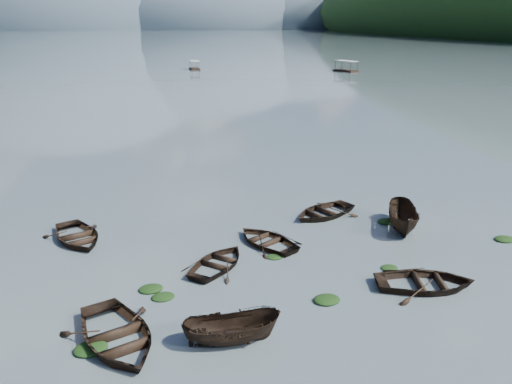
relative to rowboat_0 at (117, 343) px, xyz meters
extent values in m
plane|color=#4E5D62|center=(8.41, -2.14, 0.00)|extent=(2400.00, 2400.00, 0.00)
ellipsoid|color=#475666|center=(-51.59, 897.86, 0.00)|extent=(520.00, 520.00, 340.00)
ellipsoid|color=#475666|center=(148.41, 897.86, 0.00)|extent=(520.00, 520.00, 260.00)
ellipsoid|color=#475666|center=(328.41, 897.86, 0.00)|extent=(520.00, 520.00, 220.00)
imported|color=black|center=(0.00, 0.00, 0.00)|extent=(4.89, 5.86, 1.05)
imported|color=black|center=(5.03, 5.02, 0.00)|extent=(4.77, 4.77, 0.81)
imported|color=black|center=(4.19, -1.20, 0.00)|extent=(3.90, 1.88, 1.45)
imported|color=black|center=(8.16, 6.89, 0.00)|extent=(4.35, 4.89, 0.84)
imported|color=black|center=(13.69, 0.29, 0.00)|extent=(5.29, 4.42, 0.94)
imported|color=black|center=(16.44, 6.57, 0.00)|extent=(3.41, 4.65, 1.69)
imported|color=black|center=(-1.84, 10.29, 0.00)|extent=(4.46, 5.28, 0.93)
imported|color=black|center=(12.85, 9.89, 0.00)|extent=(5.33, 4.63, 0.92)
ellipsoid|color=black|center=(-0.96, -0.20, 0.00)|extent=(1.26, 1.03, 0.28)
ellipsoid|color=black|center=(1.58, 3.63, 0.00)|extent=(1.11, 0.89, 0.24)
ellipsoid|color=black|center=(8.88, 0.50, 0.00)|extent=(1.20, 0.96, 0.26)
ellipsoid|color=black|center=(13.07, 2.39, 0.00)|extent=(0.87, 0.74, 0.19)
ellipsoid|color=black|center=(21.04, 3.58, 0.00)|extent=(1.16, 0.92, 0.24)
ellipsoid|color=black|center=(2.04, 2.79, 0.00)|extent=(1.03, 0.83, 0.22)
ellipsoid|color=black|center=(8.04, 5.18, 0.00)|extent=(0.89, 0.74, 0.18)
ellipsoid|color=black|center=(16.09, 7.73, 0.00)|extent=(1.19, 0.95, 0.26)
camera|label=1|loc=(0.52, -16.90, 11.61)|focal=35.00mm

